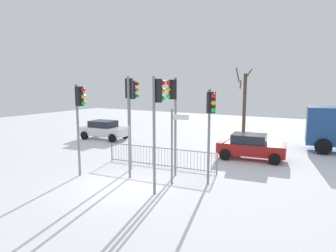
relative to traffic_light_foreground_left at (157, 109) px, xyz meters
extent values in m
plane|color=white|center=(-1.83, 0.08, -3.42)|extent=(60.00, 60.00, 0.00)
cylinder|color=slate|center=(-0.06, -0.13, -1.08)|extent=(0.11, 0.11, 4.67)
cube|color=black|center=(0.01, 0.02, 0.70)|extent=(0.38, 0.33, 0.90)
sphere|color=red|center=(0.12, 0.25, 1.00)|extent=(0.20, 0.20, 0.20)
sphere|color=orange|center=(0.12, 0.25, 0.70)|extent=(0.20, 0.20, 0.20)
sphere|color=green|center=(0.12, 0.25, 0.40)|extent=(0.20, 0.20, 0.20)
cylinder|color=slate|center=(1.35, 2.04, -1.34)|extent=(0.11, 0.11, 4.16)
cube|color=black|center=(1.46, 1.92, 0.19)|extent=(0.38, 0.38, 0.90)
sphere|color=red|center=(1.64, 1.75, 0.49)|extent=(0.20, 0.20, 0.20)
sphere|color=orange|center=(1.64, 1.75, 0.19)|extent=(0.20, 0.20, 0.20)
sphere|color=green|center=(1.64, 1.75, -0.11)|extent=(0.20, 0.20, 0.20)
cylinder|color=slate|center=(-2.18, 1.04, -1.06)|extent=(0.11, 0.11, 4.73)
cube|color=black|center=(-2.25, 1.19, 0.76)|extent=(0.38, 0.33, 0.90)
sphere|color=red|center=(-2.34, 1.42, 1.06)|extent=(0.20, 0.20, 0.20)
sphere|color=orange|center=(-2.34, 1.42, 0.76)|extent=(0.20, 0.20, 0.20)
sphere|color=green|center=(-2.34, 1.42, 0.46)|extent=(0.20, 0.20, 0.20)
cylinder|color=slate|center=(-2.93, 2.09, -1.11)|extent=(0.11, 0.11, 4.63)
cube|color=black|center=(-2.84, 2.23, 0.66)|extent=(0.39, 0.37, 0.90)
sphere|color=red|center=(-2.69, 2.43, 0.96)|extent=(0.20, 0.20, 0.20)
sphere|color=orange|center=(-2.69, 2.43, 0.66)|extent=(0.20, 0.20, 0.20)
sphere|color=green|center=(-2.69, 2.43, 0.36)|extent=(0.20, 0.20, 0.20)
cylinder|color=slate|center=(-0.49, 2.41, -1.08)|extent=(0.11, 0.11, 4.67)
cube|color=black|center=(-0.56, 2.26, 0.70)|extent=(0.38, 0.33, 0.90)
sphere|color=red|center=(-0.66, 2.03, 1.00)|extent=(0.20, 0.20, 0.20)
sphere|color=orange|center=(-0.66, 2.03, 0.70)|extent=(0.20, 0.20, 0.20)
sphere|color=green|center=(-0.66, 2.03, 0.40)|extent=(0.20, 0.20, 0.20)
cylinder|color=slate|center=(-4.50, 0.13, -1.24)|extent=(0.11, 0.11, 4.36)
cube|color=black|center=(-4.34, 0.14, 0.39)|extent=(0.24, 0.33, 0.90)
sphere|color=red|center=(-4.09, 0.16, 0.69)|extent=(0.20, 0.20, 0.20)
sphere|color=orange|center=(-4.09, 0.16, 0.39)|extent=(0.20, 0.20, 0.20)
sphere|color=green|center=(-4.09, 0.16, 0.09)|extent=(0.20, 0.20, 0.20)
cylinder|color=slate|center=(-0.02, 1.23, -1.75)|extent=(0.09, 0.09, 3.34)
cube|color=white|center=(0.37, 1.29, -0.43)|extent=(0.70, 0.14, 0.22)
cube|color=slate|center=(-1.84, 3.23, -2.37)|extent=(6.09, 0.64, 0.04)
cube|color=slate|center=(-1.84, 3.23, -3.30)|extent=(6.09, 0.64, 0.04)
cylinder|color=slate|center=(-4.80, 2.93, -2.90)|extent=(0.02, 0.02, 1.05)
cylinder|color=slate|center=(-4.62, 2.95, -2.90)|extent=(0.02, 0.02, 1.05)
cylinder|color=slate|center=(-4.44, 2.97, -2.90)|extent=(0.02, 0.02, 1.05)
cylinder|color=slate|center=(-4.26, 2.99, -2.90)|extent=(0.02, 0.02, 1.05)
cylinder|color=slate|center=(-4.08, 3.00, -2.90)|extent=(0.02, 0.02, 1.05)
cylinder|color=slate|center=(-3.90, 3.02, -2.90)|extent=(0.02, 0.02, 1.05)
cylinder|color=slate|center=(-3.73, 3.04, -2.90)|extent=(0.02, 0.02, 1.05)
cylinder|color=slate|center=(-3.55, 3.06, -2.90)|extent=(0.02, 0.02, 1.05)
cylinder|color=slate|center=(-3.37, 3.07, -2.90)|extent=(0.02, 0.02, 1.05)
cylinder|color=slate|center=(-3.19, 3.09, -2.90)|extent=(0.02, 0.02, 1.05)
cylinder|color=slate|center=(-3.01, 3.11, -2.90)|extent=(0.02, 0.02, 1.05)
cylinder|color=slate|center=(-2.83, 3.13, -2.90)|extent=(0.02, 0.02, 1.05)
cylinder|color=slate|center=(-2.65, 3.15, -2.90)|extent=(0.02, 0.02, 1.05)
cylinder|color=slate|center=(-2.47, 3.16, -2.90)|extent=(0.02, 0.02, 1.05)
cylinder|color=slate|center=(-2.29, 3.18, -2.90)|extent=(0.02, 0.02, 1.05)
cylinder|color=slate|center=(-2.11, 3.20, -2.90)|extent=(0.02, 0.02, 1.05)
cylinder|color=slate|center=(-1.93, 3.22, -2.90)|extent=(0.02, 0.02, 1.05)
cylinder|color=slate|center=(-1.76, 3.23, -2.90)|extent=(0.02, 0.02, 1.05)
cylinder|color=slate|center=(-1.58, 3.25, -2.90)|extent=(0.02, 0.02, 1.05)
cylinder|color=slate|center=(-1.40, 3.27, -2.90)|extent=(0.02, 0.02, 1.05)
cylinder|color=slate|center=(-1.22, 3.29, -2.90)|extent=(0.02, 0.02, 1.05)
cylinder|color=slate|center=(-1.04, 3.30, -2.90)|extent=(0.02, 0.02, 1.05)
cylinder|color=slate|center=(-0.86, 3.32, -2.90)|extent=(0.02, 0.02, 1.05)
cylinder|color=slate|center=(-0.68, 3.34, -2.90)|extent=(0.02, 0.02, 1.05)
cylinder|color=slate|center=(-0.50, 3.36, -2.90)|extent=(0.02, 0.02, 1.05)
cylinder|color=slate|center=(-0.32, 3.38, -2.90)|extent=(0.02, 0.02, 1.05)
cylinder|color=slate|center=(-0.14, 3.39, -2.90)|extent=(0.02, 0.02, 1.05)
cylinder|color=slate|center=(0.04, 3.41, -2.90)|extent=(0.02, 0.02, 1.05)
cylinder|color=slate|center=(0.22, 3.43, -2.90)|extent=(0.02, 0.02, 1.05)
cylinder|color=slate|center=(0.39, 3.45, -2.90)|extent=(0.02, 0.02, 1.05)
cylinder|color=slate|center=(0.57, 3.46, -2.90)|extent=(0.02, 0.02, 1.05)
cylinder|color=slate|center=(0.75, 3.48, -2.90)|extent=(0.02, 0.02, 1.05)
cylinder|color=slate|center=(0.93, 3.50, -2.90)|extent=(0.02, 0.02, 1.05)
cylinder|color=slate|center=(1.11, 3.52, -2.90)|extent=(0.02, 0.02, 1.05)
cylinder|color=slate|center=(-4.89, 2.92, -2.90)|extent=(0.06, 0.06, 1.05)
cylinder|color=slate|center=(1.20, 3.53, -2.90)|extent=(0.06, 0.06, 1.05)
cube|color=maroon|center=(1.88, 7.36, -2.78)|extent=(3.97, 2.13, 0.65)
cube|color=#1E232D|center=(1.73, 7.35, -2.23)|extent=(2.06, 1.71, 0.55)
cylinder|color=black|center=(3.12, 8.37, -3.10)|extent=(0.66, 0.29, 0.64)
cylinder|color=black|center=(3.32, 6.68, -3.10)|extent=(0.66, 0.29, 0.64)
cylinder|color=black|center=(0.44, 8.05, -3.10)|extent=(0.66, 0.29, 0.64)
cylinder|color=black|center=(0.64, 6.36, -3.10)|extent=(0.66, 0.29, 0.64)
cube|color=silver|center=(-9.85, 7.86, -2.78)|extent=(3.92, 1.99, 0.65)
cube|color=#1E232D|center=(-10.00, 7.85, -2.23)|extent=(2.01, 1.64, 0.55)
cylinder|color=black|center=(-8.57, 8.82, -3.10)|extent=(0.66, 0.27, 0.64)
cylinder|color=black|center=(-8.44, 7.12, -3.10)|extent=(0.66, 0.27, 0.64)
cylinder|color=black|center=(-11.26, 8.61, -3.10)|extent=(0.66, 0.27, 0.64)
cylinder|color=black|center=(-11.13, 6.91, -3.10)|extent=(0.66, 0.27, 0.64)
cube|color=navy|center=(5.36, 11.87, -1.72)|extent=(2.25, 2.51, 2.40)
cylinder|color=black|center=(5.50, 10.68, -2.92)|extent=(1.03, 0.41, 1.00)
cylinder|color=black|center=(5.22, 13.06, -2.92)|extent=(1.03, 0.41, 1.00)
cylinder|color=#473828|center=(-1.25, 16.97, -0.77)|extent=(0.30, 0.30, 5.30)
cylinder|color=#473828|center=(-1.65, 16.88, 0.89)|extent=(0.30, 0.89, 0.78)
cylinder|color=#473828|center=(-1.86, 16.63, 1.73)|extent=(0.80, 1.34, 1.36)
cylinder|color=#473828|center=(-1.06, 17.29, 1.84)|extent=(0.76, 0.52, 0.86)
camera|label=1|loc=(6.04, -9.63, 0.97)|focal=31.41mm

